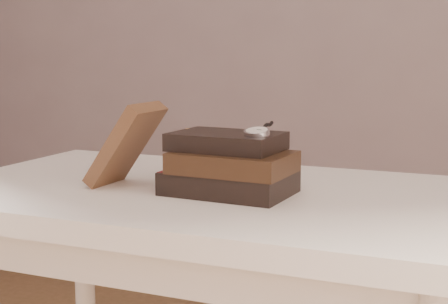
% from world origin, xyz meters
% --- Properties ---
extents(table, '(1.00, 0.60, 0.75)m').
position_xyz_m(table, '(0.00, 0.35, 0.66)').
color(table, white).
rests_on(table, ground).
extents(book_stack, '(0.23, 0.17, 0.11)m').
position_xyz_m(book_stack, '(0.07, 0.32, 0.80)').
color(book_stack, black).
rests_on(book_stack, table).
extents(journal, '(0.13, 0.11, 0.16)m').
position_xyz_m(journal, '(-0.14, 0.30, 0.83)').
color(journal, '#412719').
rests_on(journal, table).
extents(pocket_watch, '(0.05, 0.15, 0.02)m').
position_xyz_m(pocket_watch, '(0.12, 0.31, 0.87)').
color(pocket_watch, silver).
rests_on(pocket_watch, book_stack).
extents(eyeglasses, '(0.10, 0.11, 0.04)m').
position_xyz_m(eyeglasses, '(-0.01, 0.40, 0.81)').
color(eyeglasses, silver).
rests_on(eyeglasses, book_stack).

